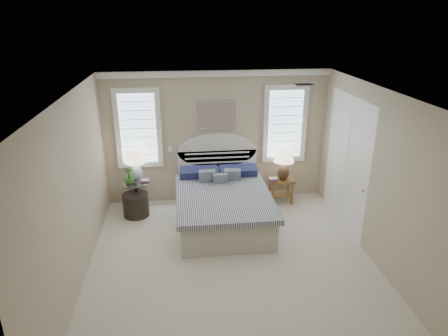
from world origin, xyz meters
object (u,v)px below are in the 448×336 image
at_px(nightstand_right, 281,185).
at_px(lamp_left, 135,161).
at_px(bed, 222,203).
at_px(side_table_left, 136,194).
at_px(floor_pot, 136,205).
at_px(lamp_right, 284,161).

height_order(nightstand_right, lamp_left, lamp_left).
relative_size(bed, nightstand_right, 4.29).
relative_size(bed, side_table_left, 3.61).
bearing_deg(lamp_left, side_table_left, -104.65).
relative_size(nightstand_right, floor_pot, 1.06).
bearing_deg(floor_pot, side_table_left, 89.20).
xyz_separation_m(bed, lamp_right, (1.32, 0.65, 0.55)).
height_order(bed, floor_pot, bed).
distance_m(nightstand_right, lamp_right, 0.56).
relative_size(nightstand_right, lamp_right, 0.79).
distance_m(floor_pot, lamp_left, 0.85).
distance_m(floor_pot, lamp_right, 3.06).
bearing_deg(lamp_right, bed, -153.85).
bearing_deg(lamp_left, lamp_right, -0.75).
height_order(bed, lamp_left, bed).
relative_size(side_table_left, nightstand_right, 1.19).
xyz_separation_m(lamp_left, lamp_right, (2.94, -0.04, -0.10)).
xyz_separation_m(floor_pot, lamp_right, (2.97, 0.22, 0.71)).
distance_m(nightstand_right, lamp_left, 3.00).
height_order(lamp_left, lamp_right, lamp_left).
distance_m(nightstand_right, floor_pot, 2.97).
height_order(nightstand_right, lamp_right, lamp_right).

